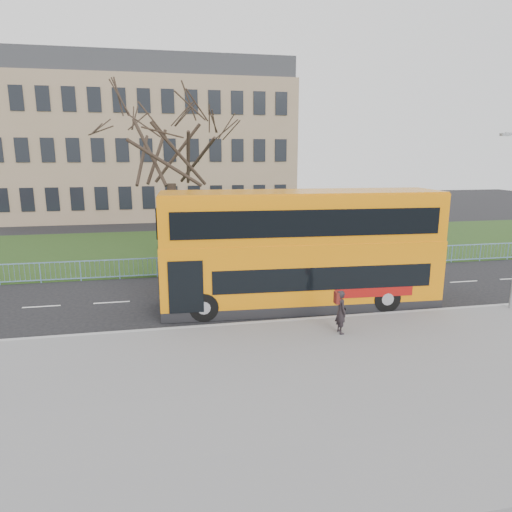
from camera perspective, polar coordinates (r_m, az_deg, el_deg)
The scene contains 9 objects.
ground at distance 19.71m, azimuth -0.68°, elevation -7.01°, with size 120.00×120.00×0.00m, color black.
pavement at distance 13.67m, azimuth 4.70°, elevation -16.10°, with size 80.00×10.50×0.12m, color slate.
kerb at distance 18.26m, azimuth 0.22°, elevation -8.40°, with size 80.00×0.20×0.14m, color #949497.
grass_verge at distance 33.39m, azimuth -5.16°, elevation 1.19°, with size 80.00×15.40×0.08m, color #223B15.
guard_railing at distance 25.81m, azimuth -3.35°, elevation -1.01°, with size 40.00×0.12×1.10m, color #749ECE, non-canonical shape.
bare_tree at distance 28.28m, azimuth -10.60°, elevation 10.75°, with size 8.02×8.02×11.46m, color black, non-canonical shape.
civic_building at distance 53.29m, azimuth -13.25°, elevation 12.69°, with size 30.00×15.00×14.00m, color #856F54.
yellow_bus at distance 19.88m, azimuth 5.62°, elevation 1.17°, with size 12.12×3.43×5.03m.
pedestrian at distance 17.21m, azimuth 10.58°, elevation -6.88°, with size 0.60×0.39×1.64m, color black.
Camera 1 is at (-3.37, -18.26, 6.61)m, focal length 32.00 mm.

